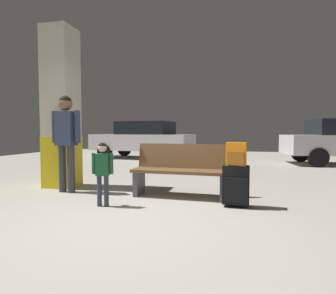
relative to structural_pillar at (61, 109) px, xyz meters
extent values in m
cube|color=gray|center=(2.10, 2.16, -1.60)|extent=(18.00, 18.00, 0.10)
cube|color=yellow|center=(0.00, 0.00, -1.05)|extent=(0.57, 0.57, 1.00)
cube|color=beige|center=(0.00, 0.00, 0.51)|extent=(0.56, 0.56, 2.13)
cube|color=brown|center=(2.47, -0.38, -1.11)|extent=(1.61, 0.49, 0.05)
cube|color=brown|center=(2.48, -0.13, -0.88)|extent=(1.60, 0.16, 0.42)
cube|color=#4C4C51|center=(1.75, -0.36, -1.35)|extent=(0.09, 0.40, 0.41)
cube|color=#4C4C51|center=(3.19, -0.41, -1.35)|extent=(0.09, 0.40, 0.41)
cube|color=black|center=(3.38, -0.77, -1.23)|extent=(0.38, 0.21, 0.56)
cube|color=black|center=(3.38, -0.88, -1.29)|extent=(0.34, 0.03, 0.36)
cube|color=#A5A5AA|center=(3.38, -0.69, -0.96)|extent=(0.14, 0.03, 0.02)
cylinder|color=black|center=(3.22, -0.68, -1.53)|extent=(0.02, 0.04, 0.04)
cylinder|color=black|center=(3.54, -0.68, -1.53)|extent=(0.02, 0.04, 0.04)
cube|color=orange|center=(3.38, -0.77, -0.78)|extent=(0.30, 0.19, 0.34)
cube|color=#9E5918|center=(3.37, -0.86, -0.83)|extent=(0.23, 0.06, 0.19)
cylinder|color=black|center=(3.38, -0.77, -0.62)|extent=(0.06, 0.03, 0.02)
cylinder|color=#33384C|center=(1.53, -1.19, -1.33)|extent=(0.07, 0.07, 0.46)
cylinder|color=#33384C|center=(1.43, -1.21, -1.33)|extent=(0.07, 0.07, 0.46)
cube|color=#1E5933|center=(1.48, -1.20, -0.94)|extent=(0.20, 0.14, 0.32)
cylinder|color=#1E5933|center=(1.61, -1.17, -0.92)|extent=(0.05, 0.05, 0.31)
cylinder|color=#1E5933|center=(1.35, -1.22, -0.92)|extent=(0.05, 0.05, 0.31)
sphere|color=beige|center=(1.48, -1.20, -0.69)|extent=(0.13, 0.13, 0.13)
sphere|color=black|center=(1.48, -1.20, -0.67)|extent=(0.12, 0.12, 0.12)
cylinder|color=#E5D84C|center=(1.40, -1.12, -0.92)|extent=(0.06, 0.06, 0.10)
cylinder|color=red|center=(1.40, -1.12, -0.85)|extent=(0.01, 0.01, 0.06)
cylinder|color=#38383D|center=(0.50, -0.47, -1.13)|extent=(0.13, 0.13, 0.85)
cylinder|color=#38383D|center=(0.30, -0.45, -1.13)|extent=(0.13, 0.13, 0.85)
cube|color=#2D3851|center=(0.40, -0.46, -0.40)|extent=(0.37, 0.24, 0.60)
cylinder|color=#2D3851|center=(0.65, -0.49, -0.37)|extent=(0.10, 0.10, 0.57)
cylinder|color=#2D3851|center=(0.15, -0.43, -0.37)|extent=(0.10, 0.10, 0.57)
sphere|color=brown|center=(0.40, -0.46, 0.04)|extent=(0.24, 0.24, 0.24)
sphere|color=black|center=(0.40, -0.46, 0.08)|extent=(0.22, 0.22, 0.22)
cylinder|color=black|center=(5.69, 6.14, -1.25)|extent=(0.62, 0.27, 0.60)
cylinder|color=black|center=(5.87, 4.55, -1.25)|extent=(0.62, 0.27, 0.60)
cube|color=silver|center=(-0.36, 6.05, -0.88)|extent=(4.28, 2.19, 0.64)
cube|color=black|center=(-0.21, 6.03, -0.30)|extent=(2.27, 1.78, 0.52)
cylinder|color=black|center=(-1.75, 5.42, -1.25)|extent=(0.62, 0.27, 0.60)
cylinder|color=black|center=(-1.55, 7.00, -1.25)|extent=(0.62, 0.27, 0.60)
cylinder|color=black|center=(0.83, 5.10, -1.25)|extent=(0.62, 0.27, 0.60)
cylinder|color=black|center=(1.03, 6.69, -1.25)|extent=(0.62, 0.27, 0.60)
camera|label=1|loc=(3.36, -4.93, -0.46)|focal=29.97mm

